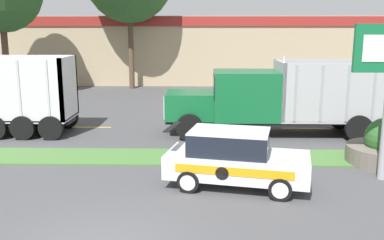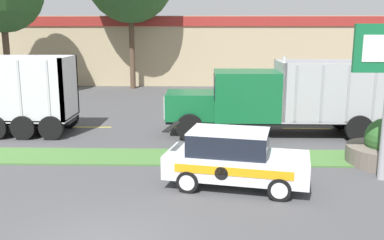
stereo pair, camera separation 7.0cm
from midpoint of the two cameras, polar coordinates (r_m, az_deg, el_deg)
grass_verge at (r=16.28m, az=-6.63°, el=-4.88°), size 120.00×2.07×0.06m
centre_line_4 at (r=21.75m, az=-13.70°, el=-0.92°), size 2.40×0.14×0.01m
centre_line_5 at (r=21.00m, az=0.67°, el=-1.03°), size 2.40×0.14×0.01m
centre_line_6 at (r=21.61m, az=15.15°, el=-1.08°), size 2.40×0.14×0.01m
dump_truck_lead at (r=19.80m, az=11.16°, el=2.52°), size 11.68×2.81×3.62m
rally_car at (r=13.14m, az=5.80°, el=-5.07°), size 4.57×2.67×1.78m
store_building_backdrop at (r=42.23m, az=-2.50°, el=9.51°), size 41.63×12.10×5.84m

